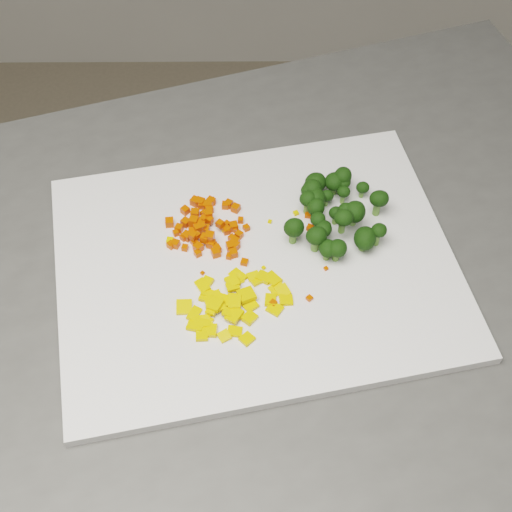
{
  "coord_description": "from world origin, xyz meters",
  "views": [
    {
      "loc": [
        -0.34,
        -0.03,
        1.55
      ],
      "look_at": [
        -0.34,
        0.45,
        0.92
      ],
      "focal_mm": 50.0,
      "sensor_mm": 36.0,
      "label": 1
    }
  ],
  "objects_px": {
    "counter_block": "(237,460)",
    "broccoli_pile": "(338,208)",
    "cutting_board": "(256,264)",
    "carrot_pile": "(204,224)",
    "pepper_pile": "(234,298)"
  },
  "relations": [
    {
      "from": "counter_block",
      "to": "broccoli_pile",
      "type": "xyz_separation_m",
      "value": [
        0.13,
        0.11,
        0.49
      ]
    },
    {
      "from": "counter_block",
      "to": "cutting_board",
      "type": "relative_size",
      "value": 2.42
    },
    {
      "from": "carrot_pile",
      "to": "broccoli_pile",
      "type": "bearing_deg",
      "value": 4.04
    },
    {
      "from": "counter_block",
      "to": "pepper_pile",
      "type": "height_order",
      "value": "pepper_pile"
    },
    {
      "from": "counter_block",
      "to": "broccoli_pile",
      "type": "height_order",
      "value": "broccoli_pile"
    },
    {
      "from": "cutting_board",
      "to": "broccoli_pile",
      "type": "xyz_separation_m",
      "value": [
        0.09,
        0.05,
        0.03
      ]
    },
    {
      "from": "counter_block",
      "to": "cutting_board",
      "type": "xyz_separation_m",
      "value": [
        0.03,
        0.05,
        0.46
      ]
    },
    {
      "from": "carrot_pile",
      "to": "pepper_pile",
      "type": "height_order",
      "value": "carrot_pile"
    },
    {
      "from": "cutting_board",
      "to": "carrot_pile",
      "type": "relative_size",
      "value": 4.5
    },
    {
      "from": "counter_block",
      "to": "carrot_pile",
      "type": "relative_size",
      "value": 10.9
    },
    {
      "from": "pepper_pile",
      "to": "broccoli_pile",
      "type": "xyz_separation_m",
      "value": [
        0.12,
        0.11,
        0.02
      ]
    },
    {
      "from": "broccoli_pile",
      "to": "carrot_pile",
      "type": "bearing_deg",
      "value": -175.96
    },
    {
      "from": "pepper_pile",
      "to": "counter_block",
      "type": "bearing_deg",
      "value": 151.59
    },
    {
      "from": "carrot_pile",
      "to": "pepper_pile",
      "type": "bearing_deg",
      "value": -70.48
    },
    {
      "from": "pepper_pile",
      "to": "cutting_board",
      "type": "bearing_deg",
      "value": 66.4
    }
  ]
}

